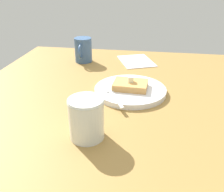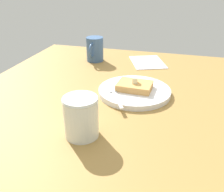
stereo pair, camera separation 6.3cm
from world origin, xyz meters
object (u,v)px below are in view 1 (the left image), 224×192
object	(u,v)px
syrup_jar	(86,119)
napkin	(136,61)
plate	(130,90)
fork	(111,93)
coffee_mug	(83,50)

from	to	relation	value
syrup_jar	napkin	distance (cm)	53.74
plate	syrup_jar	size ratio (longest dim) A/B	2.29
plate	fork	size ratio (longest dim) A/B	1.44
coffee_mug	syrup_jar	bearing A→B (deg)	15.74
fork	coffee_mug	size ratio (longest dim) A/B	1.51
plate	fork	distance (cm)	7.02
fork	syrup_jar	bearing A→B (deg)	-7.08
syrup_jar	coffee_mug	bearing A→B (deg)	-164.26
fork	napkin	xyz separation A→B (cm)	(-34.18, 4.73, -1.60)
syrup_jar	plate	bearing A→B (deg)	162.86
syrup_jar	coffee_mug	world-z (taller)	coffee_mug
syrup_jar	napkin	xyz separation A→B (cm)	(-53.10, 7.08, -4.33)
napkin	fork	bearing A→B (deg)	-7.88
plate	coffee_mug	xyz separation A→B (cm)	(-25.86, -21.32, 3.90)
syrup_jar	napkin	world-z (taller)	syrup_jar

